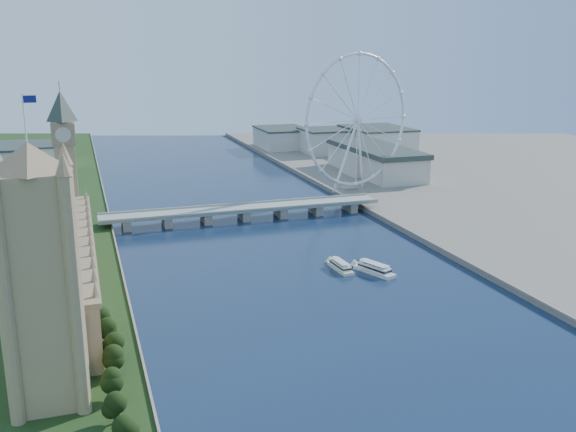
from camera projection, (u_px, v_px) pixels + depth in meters
name	position (u px, v px, depth m)	size (l,w,h in m)	color
ground	(454.00, 424.00, 226.99)	(2000.00, 2000.00, 0.00)	navy
tree_row	(116.00, 394.00, 229.23)	(7.47, 151.47, 19.98)	black
victoria_tower	(40.00, 269.00, 223.24)	(28.16, 28.16, 112.00)	tan
parliament_range	(70.00, 264.00, 340.16)	(24.00, 200.00, 70.00)	tan
big_ben	(64.00, 146.00, 427.49)	(20.02, 20.02, 110.00)	tan
westminster_bridge	(244.00, 211.00, 501.33)	(220.00, 22.00, 9.50)	gray
london_eye	(358.00, 121.00, 572.94)	(113.60, 39.12, 124.30)	silver
county_hall	(374.00, 176.00, 675.36)	(54.00, 144.00, 35.00)	beige
city_skyline	(221.00, 149.00, 749.85)	(505.00, 280.00, 32.00)	beige
tour_boat_near	(340.00, 270.00, 387.01)	(6.98, 27.43, 6.04)	beige
tour_boat_far	(374.00, 273.00, 381.21)	(7.86, 30.70, 6.79)	silver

